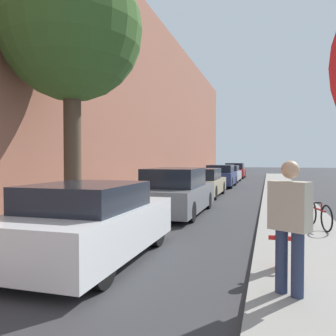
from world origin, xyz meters
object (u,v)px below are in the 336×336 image
at_px(parked_car_champagne, 203,183).
at_px(street_tree_near, 72,32).
at_px(parked_car_silver, 227,174).
at_px(parked_car_white, 90,223).
at_px(parked_car_red, 235,171).
at_px(pedestrian, 290,220).
at_px(parked_car_navy, 221,176).
at_px(fire_hydrant, 282,239).
at_px(parked_car_grey, 176,192).
at_px(bicycle, 318,215).

bearing_deg(parked_car_champagne, street_tree_near, -99.40).
bearing_deg(street_tree_near, parked_car_silver, 85.93).
distance_m(parked_car_champagne, parked_car_silver, 10.85).
xyz_separation_m(parked_car_white, street_tree_near, (-1.47, 1.83, 4.18)).
height_order(parked_car_red, pedestrian, pedestrian).
distance_m(parked_car_navy, street_tree_near, 15.69).
bearing_deg(street_tree_near, fire_hydrant, -20.15).
height_order(parked_car_white, parked_car_grey, parked_car_grey).
xyz_separation_m(parked_car_red, bicycle, (4.20, -23.78, -0.23)).
height_order(parked_car_champagne, parked_car_red, parked_car_red).
bearing_deg(pedestrian, parked_car_grey, 146.04).
bearing_deg(bicycle, pedestrian, -115.87).
height_order(parked_car_grey, parked_car_navy, parked_car_grey).
height_order(parked_car_champagne, parked_car_navy, parked_car_navy).
xyz_separation_m(parked_car_navy, bicycle, (4.15, -13.32, -0.23)).
bearing_deg(parked_car_grey, parked_car_silver, 90.67).
xyz_separation_m(parked_car_white, pedestrian, (3.33, -1.00, 0.38)).
height_order(parked_car_navy, parked_car_silver, parked_car_navy).
bearing_deg(street_tree_near, bicycle, 16.72).
bearing_deg(pedestrian, bicycle, 108.29).
bearing_deg(street_tree_near, parked_car_grey, 65.96).
bearing_deg(parked_car_white, parked_car_silver, 90.14).
relative_size(parked_car_navy, fire_hydrant, 4.78).
distance_m(parked_car_champagne, street_tree_near, 10.14).
height_order(parked_car_silver, parked_car_red, parked_car_red).
bearing_deg(parked_car_champagne, pedestrian, -74.57).
distance_m(parked_car_navy, fire_hydrant, 17.08).
height_order(parked_car_silver, street_tree_near, street_tree_near).
bearing_deg(parked_car_white, bicycle, 39.89).
bearing_deg(parked_car_champagne, parked_car_red, 89.97).
relative_size(street_tree_near, fire_hydrant, 7.51).
xyz_separation_m(parked_car_champagne, pedestrian, (3.29, -11.93, 0.41)).
bearing_deg(fire_hydrant, parked_car_white, -178.40).
xyz_separation_m(fire_hydrant, pedestrian, (0.05, -1.10, 0.49)).
xyz_separation_m(parked_car_champagne, street_tree_near, (-1.51, -9.10, 4.21)).
relative_size(parked_car_grey, pedestrian, 2.73).
height_order(parked_car_grey, parked_car_red, parked_car_grey).
distance_m(parked_car_silver, bicycle, 18.73).
bearing_deg(parked_car_champagne, parked_car_grey, -88.93).
xyz_separation_m(parked_car_silver, pedestrian, (3.38, -22.78, 0.42)).
distance_m(fire_hydrant, bicycle, 3.60).
bearing_deg(parked_car_red, pedestrian, -83.39).
distance_m(parked_car_red, street_tree_near, 25.88).
xyz_separation_m(parked_car_champagne, fire_hydrant, (3.24, -10.84, -0.08)).
xyz_separation_m(parked_car_grey, pedestrian, (3.19, -6.44, 0.35)).
distance_m(street_tree_near, fire_hydrant, 6.63).
xyz_separation_m(parked_car_silver, bicycle, (4.30, -18.22, -0.18)).
bearing_deg(parked_car_grey, parked_car_navy, 90.19).
xyz_separation_m(parked_car_white, parked_car_grey, (0.14, 5.44, 0.04)).
distance_m(parked_car_red, fire_hydrant, 27.43).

